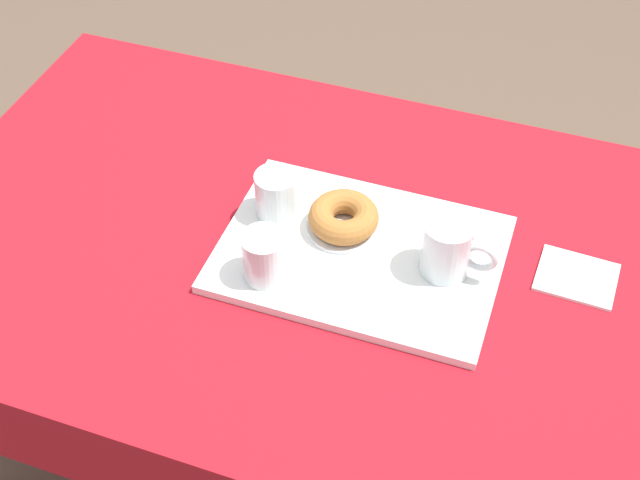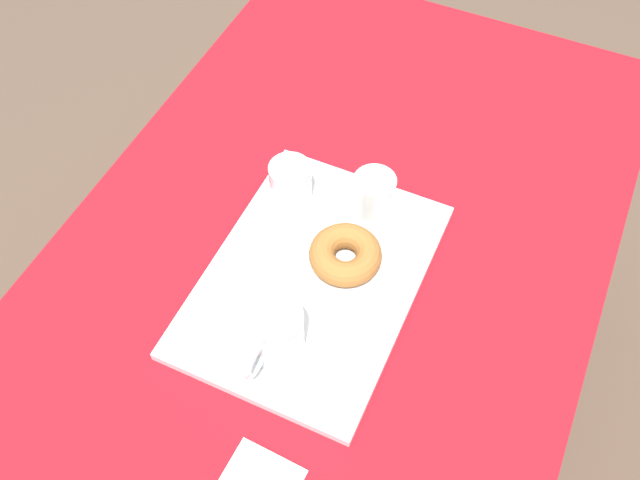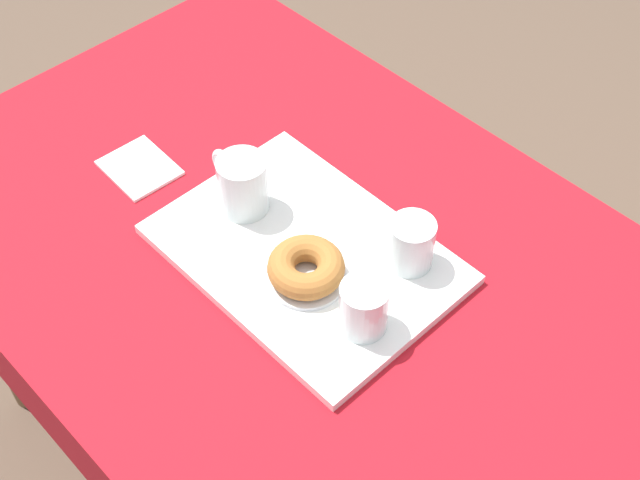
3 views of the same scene
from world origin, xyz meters
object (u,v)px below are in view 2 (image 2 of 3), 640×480
water_glass_far (291,186)px  donut_plate_left (344,264)px  water_glass_near (373,198)px  dining_table (323,293)px  tea_mug_left (276,334)px  serving_tray (312,279)px  sugar_donut_left (345,256)px

water_glass_far → donut_plate_left: 0.16m
water_glass_near → donut_plate_left: (-0.12, -0.00, -0.03)m
dining_table → donut_plate_left: (-0.00, -0.04, 0.12)m
tea_mug_left → water_glass_near: tea_mug_left is taller
tea_mug_left → water_glass_far: (0.26, 0.10, -0.01)m
dining_table → water_glass_near: (0.12, -0.04, 0.15)m
water_glass_near → donut_plate_left: size_ratio=0.68×
water_glass_far → donut_plate_left: (-0.09, -0.14, -0.03)m
dining_table → water_glass_far: bearing=49.8°
water_glass_near → donut_plate_left: bearing=-179.6°
dining_table → tea_mug_left: 0.24m
serving_tray → donut_plate_left: size_ratio=3.69×
water_glass_far → sugar_donut_left: (-0.09, -0.14, -0.01)m
dining_table → sugar_donut_left: sugar_donut_left is taller
serving_tray → sugar_donut_left: (0.04, -0.04, 0.04)m
sugar_donut_left → water_glass_far: bearing=57.8°
water_glass_near → water_glass_far: 0.14m
tea_mug_left → donut_plate_left: 0.18m
sugar_donut_left → serving_tray: bearing=135.9°
water_glass_far → donut_plate_left: water_glass_far is taller
water_glass_far → donut_plate_left: bearing=-122.2°
dining_table → serving_tray: (-0.04, 0.00, 0.10)m
water_glass_near → dining_table: bearing=162.6°
tea_mug_left → water_glass_near: size_ratio=1.46×
tea_mug_left → donut_plate_left: (0.18, -0.03, -0.04)m
dining_table → serving_tray: 0.11m
serving_tray → tea_mug_left: size_ratio=3.70×
serving_tray → donut_plate_left: (0.04, -0.04, 0.01)m
serving_tray → sugar_donut_left: bearing=-44.1°
tea_mug_left → sugar_donut_left: bearing=-10.0°
water_glass_near → sugar_donut_left: 0.12m
serving_tray → sugar_donut_left: sugar_donut_left is taller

